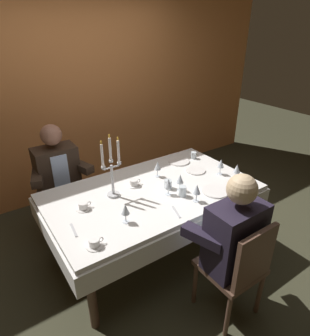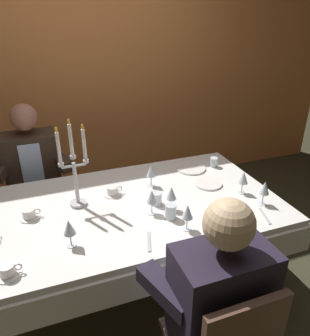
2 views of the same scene
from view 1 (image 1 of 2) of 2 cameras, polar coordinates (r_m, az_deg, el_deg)
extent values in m
plane|color=#363524|center=(3.16, -0.48, -15.83)|extent=(12.00, 12.00, 0.00)
cube|color=#D47C42|center=(3.90, -14.75, 14.21)|extent=(6.00, 0.12, 2.70)
cube|color=silver|center=(2.73, -0.54, -4.60)|extent=(1.90, 1.10, 0.04)
cube|color=silver|center=(2.79, -0.53, -6.54)|extent=(1.94, 1.14, 0.18)
cylinder|color=brown|center=(2.38, -12.27, -22.69)|extent=(0.07, 0.07, 0.70)
cylinder|color=brown|center=(3.16, 16.81, -9.07)|extent=(0.07, 0.07, 0.70)
cylinder|color=brown|center=(3.00, -18.91, -11.55)|extent=(0.07, 0.07, 0.70)
cylinder|color=brown|center=(3.65, 6.56, -2.83)|extent=(0.07, 0.07, 0.70)
cylinder|color=silver|center=(2.65, -8.05, -5.11)|extent=(0.11, 0.11, 0.02)
cylinder|color=silver|center=(2.58, -8.26, -2.27)|extent=(0.02, 0.02, 0.28)
cylinder|color=silver|center=(2.50, -8.53, 1.35)|extent=(0.04, 0.04, 0.02)
cylinder|color=white|center=(2.45, -8.70, 3.63)|extent=(0.02, 0.02, 0.20)
ellipsoid|color=yellow|center=(2.41, -8.88, 6.15)|extent=(0.02, 0.02, 0.03)
cylinder|color=silver|center=(2.54, -7.68, 0.33)|extent=(0.07, 0.01, 0.01)
cylinder|color=silver|center=(2.54, -6.96, 0.94)|extent=(0.04, 0.04, 0.02)
cylinder|color=white|center=(2.50, -7.10, 3.18)|extent=(0.02, 0.02, 0.20)
ellipsoid|color=yellow|center=(2.46, -7.25, 5.65)|extent=(0.02, 0.02, 0.03)
cylinder|color=silver|center=(2.51, -9.20, -0.10)|extent=(0.07, 0.01, 0.01)
cylinder|color=silver|center=(2.49, -10.01, 0.09)|extent=(0.04, 0.04, 0.02)
cylinder|color=white|center=(2.44, -10.21, 2.36)|extent=(0.02, 0.02, 0.20)
ellipsoid|color=yellow|center=(2.40, -10.43, 4.88)|extent=(0.02, 0.02, 0.03)
cylinder|color=white|center=(2.74, 11.57, -4.40)|extent=(0.25, 0.25, 0.01)
cylinder|color=white|center=(3.26, 4.63, 1.32)|extent=(0.24, 0.24, 0.01)
cylinder|color=white|center=(3.07, 7.90, -0.47)|extent=(0.20, 0.20, 0.01)
cylinder|color=silver|center=(2.94, 0.49, -1.59)|extent=(0.06, 0.06, 0.00)
cylinder|color=silver|center=(2.93, 0.49, -0.91)|extent=(0.01, 0.01, 0.07)
cone|color=silver|center=(2.89, 0.50, 0.49)|extent=(0.07, 0.07, 0.08)
cylinder|color=silver|center=(2.32, -5.65, -10.33)|extent=(0.06, 0.06, 0.00)
cylinder|color=silver|center=(2.30, -5.69, -9.55)|extent=(0.01, 0.01, 0.07)
cone|color=silver|center=(2.25, -5.78, -7.91)|extent=(0.07, 0.07, 0.08)
cylinder|color=silver|center=(2.72, 4.79, -4.28)|extent=(0.06, 0.06, 0.00)
cylinder|color=silver|center=(2.70, 4.82, -3.56)|extent=(0.01, 0.01, 0.07)
cone|color=silver|center=(2.66, 4.89, -2.07)|extent=(0.07, 0.07, 0.08)
cylinder|color=maroon|center=(2.67, 4.87, -2.53)|extent=(0.04, 0.04, 0.03)
cylinder|color=silver|center=(2.58, 7.97, -6.34)|extent=(0.06, 0.06, 0.00)
cylinder|color=silver|center=(2.56, 8.03, -5.60)|extent=(0.01, 0.01, 0.07)
cone|color=silver|center=(2.52, 8.14, -4.06)|extent=(0.07, 0.07, 0.08)
cylinder|color=silver|center=(2.99, 15.34, -2.11)|extent=(0.06, 0.06, 0.00)
cylinder|color=silver|center=(2.98, 15.43, -1.45)|extent=(0.01, 0.01, 0.07)
cone|color=silver|center=(2.94, 15.62, -0.07)|extent=(0.07, 0.07, 0.08)
cylinder|color=maroon|center=(2.95, 15.56, -0.50)|extent=(0.04, 0.04, 0.03)
cylinder|color=silver|center=(3.06, 12.44, -1.11)|extent=(0.06, 0.06, 0.00)
cylinder|color=silver|center=(3.04, 12.52, -0.45)|extent=(0.01, 0.01, 0.07)
cone|color=silver|center=(3.01, 12.66, 0.91)|extent=(0.07, 0.07, 0.08)
cylinder|color=maroon|center=(3.02, 12.62, 0.49)|extent=(0.04, 0.04, 0.03)
cylinder|color=silver|center=(2.65, 2.58, -5.08)|extent=(0.06, 0.06, 0.00)
cylinder|color=silver|center=(2.63, 2.60, -4.35)|extent=(0.01, 0.01, 0.07)
cone|color=silver|center=(2.59, 2.63, -2.83)|extent=(0.07, 0.07, 0.08)
cylinder|color=silver|center=(2.61, 5.36, -4.50)|extent=(0.07, 0.07, 0.09)
cylinder|color=silver|center=(2.72, 2.52, -3.15)|extent=(0.07, 0.07, 0.08)
cylinder|color=silver|center=(3.34, 7.48, 2.47)|extent=(0.06, 0.06, 0.08)
cylinder|color=white|center=(2.79, -4.10, -3.38)|extent=(0.12, 0.12, 0.01)
cylinder|color=white|center=(2.77, -4.12, -2.83)|extent=(0.08, 0.08, 0.05)
torus|color=white|center=(2.79, -3.24, -2.50)|extent=(0.04, 0.01, 0.04)
cylinder|color=white|center=(2.14, -11.63, -14.58)|extent=(0.12, 0.12, 0.01)
cylinder|color=white|center=(2.12, -11.70, -13.96)|extent=(0.08, 0.08, 0.05)
torus|color=white|center=(2.13, -10.45, -13.47)|extent=(0.04, 0.01, 0.04)
cylinder|color=white|center=(2.53, -13.71, -7.68)|extent=(0.12, 0.12, 0.01)
cylinder|color=white|center=(2.51, -13.78, -7.10)|extent=(0.08, 0.08, 0.05)
torus|color=white|center=(2.52, -12.73, -6.72)|extent=(0.04, 0.01, 0.04)
cube|color=#B7B7BC|center=(2.87, 16.23, -3.48)|extent=(0.06, 0.17, 0.01)
cube|color=#B7B7BC|center=(2.42, 4.13, -8.49)|extent=(0.07, 0.17, 0.01)
cube|color=#B7B7BC|center=(2.31, -15.51, -11.53)|extent=(0.04, 0.17, 0.01)
cylinder|color=brown|center=(3.31, -19.17, -10.70)|extent=(0.04, 0.04, 0.42)
cylinder|color=brown|center=(3.38, -13.32, -8.90)|extent=(0.04, 0.04, 0.42)
cylinder|color=brown|center=(3.60, -20.86, -7.68)|extent=(0.04, 0.04, 0.42)
cylinder|color=brown|center=(3.67, -15.47, -6.10)|extent=(0.04, 0.04, 0.42)
cube|color=brown|center=(3.36, -17.74, -5.06)|extent=(0.42, 0.42, 0.04)
cube|color=brown|center=(3.41, -19.29, -0.19)|extent=(0.38, 0.04, 0.44)
cube|color=#32241A|center=(3.22, -18.44, -0.66)|extent=(0.42, 0.26, 0.54)
cube|color=#B0C7EF|center=(3.09, -17.76, -1.11)|extent=(0.16, 0.01, 0.40)
sphere|color=#996350|center=(3.07, -19.52, 6.08)|extent=(0.21, 0.21, 0.21)
cube|color=#32241A|center=(3.08, -21.85, -1.75)|extent=(0.19, 0.34, 0.08)
cube|color=#32241A|center=(3.18, -14.25, 0.32)|extent=(0.19, 0.34, 0.08)
cylinder|color=brown|center=(2.80, 13.58, -17.82)|extent=(0.04, 0.04, 0.42)
cylinder|color=brown|center=(2.61, 7.77, -21.30)|extent=(0.04, 0.04, 0.42)
cylinder|color=brown|center=(2.66, 19.64, -21.85)|extent=(0.04, 0.04, 0.42)
cylinder|color=brown|center=(2.46, 13.95, -26.09)|extent=(0.04, 0.04, 0.42)
cube|color=brown|center=(2.45, 14.35, -18.09)|extent=(0.42, 0.42, 0.04)
cube|color=brown|center=(2.21, 18.81, -16.20)|extent=(0.38, 0.04, 0.44)
cube|color=#221B2B|center=(2.26, 15.19, -12.83)|extent=(0.42, 0.26, 0.54)
cube|color=#ADCDEE|center=(2.31, 12.76, -10.62)|extent=(0.16, 0.01, 0.40)
sphere|color=#CEAE84|center=(2.04, 16.53, -3.97)|extent=(0.21, 0.21, 0.21)
cube|color=#221B2B|center=(2.43, 17.02, -8.86)|extent=(0.19, 0.34, 0.08)
cube|color=#221B2B|center=(2.16, 9.32, -13.01)|extent=(0.19, 0.34, 0.08)
camera|label=2|loc=(0.84, 41.08, 3.18)|focal=35.13mm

